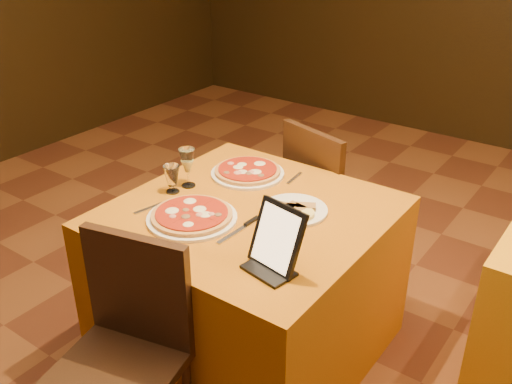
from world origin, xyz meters
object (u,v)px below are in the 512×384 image
Objects in this scene: chair_main_near at (114,373)px; chair_main_far at (335,200)px; pizza_far at (248,172)px; water_glass at (172,179)px; main_table at (250,282)px; wine_glass at (188,167)px; tablet at (277,237)px; pizza_near at (192,216)px.

chair_main_near is 1.60m from chair_main_far.
water_glass reaches higher than pizza_far.
main_table is 1.21× the size of chair_main_far.
water_glass is (-0.02, -0.09, -0.03)m from wine_glass.
chair_main_far is 3.73× the size of tablet.
water_glass is (-0.24, 0.14, 0.05)m from pizza_near.
main_table is 3.11× the size of pizza_far.
pizza_far is at bearing 127.80° from main_table.
wine_glass reaches higher than chair_main_near.
main_table is at bearing 150.30° from tablet.
pizza_near and pizza_far have the same top height.
chair_main_near is 0.90m from water_glass.
pizza_far is at bearing 83.78° from chair_main_far.
pizza_near is 1.98× the size of wine_glass.
main_table is 4.51× the size of tablet.
tablet is (0.71, -0.21, 0.06)m from water_glass.
main_table is 0.80m from chair_main_far.
pizza_far is 2.72× the size of water_glass.
pizza_near is at bearing -45.59° from wine_glass.
chair_main_near is 4.79× the size of wine_glass.
main_table is at bearing 106.45° from chair_main_far.
tablet reaches higher than water_glass.
wine_glass is 0.76m from tablet.
pizza_near is 0.49m from tablet.
chair_main_near is at bearing -76.35° from pizza_near.
chair_main_near is (-0.00, -0.80, 0.08)m from main_table.
wine_glass is (-0.22, 0.23, 0.08)m from pizza_near.
pizza_near is at bearing -81.49° from pizza_far.
water_glass reaches higher than main_table.
chair_main_near is 0.69m from pizza_near.
pizza_far is 0.31m from wine_glass.
chair_main_near is at bearing -78.64° from pizza_far.
main_table is 0.66m from tablet.
wine_glass reaches higher than pizza_near.
water_glass is at bearing 104.41° from chair_main_near.
pizza_near is (-0.14, 0.59, 0.31)m from chair_main_near.
pizza_near is at bearing -178.19° from tablet.
wine_glass is 0.09m from water_glass.
tablet is (0.69, -0.30, 0.03)m from wine_glass.
pizza_far is at bearing 64.28° from water_glass.
main_table is 0.53m from pizza_far.
chair_main_far is at bearing 64.76° from wine_glass.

